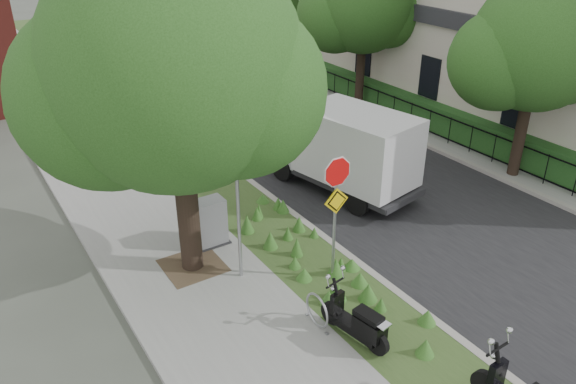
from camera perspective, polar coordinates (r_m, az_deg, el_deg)
name	(u,v)px	position (r m, az deg, el deg)	size (l,w,h in m)	color
ground	(393,274)	(13.97, 10.64, -8.22)	(120.00, 120.00, 0.00)	#4C5147
sidewalk_near	(99,167)	(20.08, -18.67, 2.44)	(3.50, 60.00, 0.12)	gray
verge	(175,150)	(20.80, -11.42, 4.23)	(2.00, 60.00, 0.12)	#344F21
kerb_near	(200,144)	(21.14, -8.92, 4.85)	(0.20, 60.00, 0.13)	#9E9991
road	(280,127)	(22.67, -0.81, 6.58)	(7.00, 60.00, 0.01)	black
kerb_far	(349,111)	(24.56, 6.21, 8.22)	(0.20, 60.00, 0.13)	#9E9991
footpath_far	(379,104)	(25.62, 9.23, 8.82)	(3.20, 60.00, 0.12)	gray
street_tree_main	(171,77)	(12.07, -11.84, 11.32)	(6.21, 5.54, 7.66)	black
bare_post	(238,201)	(12.48, -5.12, -0.96)	(0.08, 0.08, 4.00)	#A5A8AD
bike_hoop	(317,310)	(11.89, 2.97, -11.91)	(0.06, 0.78, 0.77)	#A5A8AD
sign_assembly	(336,194)	(12.34, 4.92, -0.23)	(0.94, 0.08, 3.22)	#A5A8AD
fence_far	(362,94)	(24.80, 7.57, 9.80)	(0.04, 24.00, 1.00)	black
hedge_far	(375,92)	(25.24, 8.81, 10.03)	(1.00, 24.00, 1.10)	#184319
terrace_houses	(443,2)	(26.95, 15.46, 18.12)	(7.40, 26.40, 8.20)	beige
far_tree_a	(535,51)	(18.57, 23.76, 12.99)	(4.60, 4.10, 6.22)	black
far_tree_b	(362,6)	(23.84, 7.54, 18.25)	(4.83, 4.31, 6.56)	black
scooter_near	(361,326)	(11.54, 7.46, -13.39)	(0.56, 1.73, 0.83)	black
box_truck	(344,146)	(17.11, 5.71, 4.65)	(2.83, 5.23, 2.24)	#262628
utility_cabinet	(209,223)	(14.51, -8.05, -3.16)	(0.95, 0.64, 1.25)	#262628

